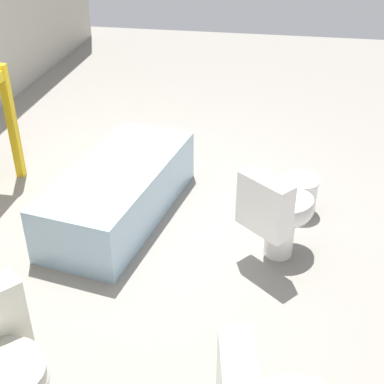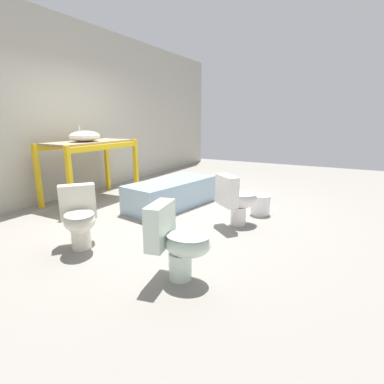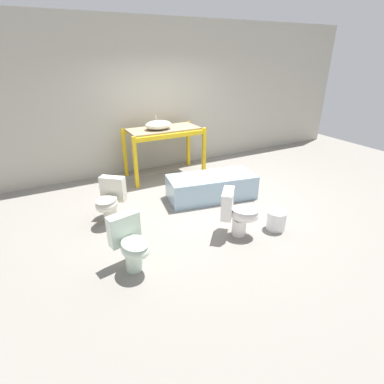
{
  "view_description": "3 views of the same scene",
  "coord_description": "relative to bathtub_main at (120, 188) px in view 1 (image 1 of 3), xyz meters",
  "views": [
    {
      "loc": [
        -3.35,
        -1.27,
        2.45
      ],
      "look_at": [
        -0.5,
        -0.77,
        0.69
      ],
      "focal_mm": 50.0,
      "sensor_mm": 36.0,
      "label": 1
    },
    {
      "loc": [
        -3.92,
        -2.67,
        1.44
      ],
      "look_at": [
        -0.46,
        -0.8,
        0.48
      ],
      "focal_mm": 28.0,
      "sensor_mm": 36.0,
      "label": 2
    },
    {
      "loc": [
        -2.55,
        -4.42,
        2.5
      ],
      "look_at": [
        -0.66,
        -0.85,
        0.62
      ],
      "focal_mm": 28.0,
      "sensor_mm": 36.0,
      "label": 3
    }
  ],
  "objects": [
    {
      "name": "ground_plane",
      "position": [
        -0.18,
        0.06,
        -0.26
      ],
      "size": [
        12.0,
        12.0,
        0.0
      ],
      "primitive_type": "plane",
      "color": "gray"
    },
    {
      "name": "bathtub_main",
      "position": [
        0.0,
        0.0,
        0.0
      ],
      "size": [
        1.71,
        0.95,
        0.45
      ],
      "rotation": [
        0.0,
        0.0,
        -0.17
      ],
      "color": "#99B7CC",
      "rests_on": "ground_plane"
    },
    {
      "name": "toilet_far",
      "position": [
        -0.32,
        -1.27,
        0.11
      ],
      "size": [
        0.65,
        0.63,
        0.71
      ],
      "rotation": [
        0.0,
        0.0,
        0.87
      ],
      "color": "white",
      "rests_on": "ground_plane"
    },
    {
      "name": "bucket_white",
      "position": [
        0.31,
        -1.43,
        -0.1
      ],
      "size": [
        0.31,
        0.31,
        0.31
      ],
      "color": "white",
      "rests_on": "ground_plane"
    },
    {
      "name": "toilet_extra",
      "position": [
        -1.89,
        0.03,
        0.11
      ],
      "size": [
        0.63,
        0.65,
        0.71
      ],
      "rotation": [
        0.0,
        0.0,
        -0.68
      ],
      "color": "silver",
      "rests_on": "ground_plane"
    }
  ]
}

